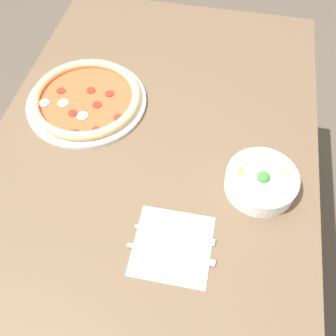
{
  "coord_description": "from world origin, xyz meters",
  "views": [
    {
      "loc": [
        0.63,
        0.17,
        1.58
      ],
      "look_at": [
        0.1,
        0.06,
        0.79
      ],
      "focal_mm": 40.0,
      "sensor_mm": 36.0,
      "label": 1
    }
  ],
  "objects": [
    {
      "name": "knife",
      "position": [
        0.32,
        0.1,
        0.77
      ],
      "size": [
        0.02,
        0.2,
        0.01
      ],
      "rotation": [
        0.0,
        0.0,
        1.55
      ],
      "color": "silver",
      "rests_on": "napkin"
    },
    {
      "name": "napkin",
      "position": [
        0.29,
        0.11,
        0.77
      ],
      "size": [
        0.18,
        0.18,
        0.0
      ],
      "color": "white",
      "rests_on": "dining_table"
    },
    {
      "name": "ground_plane",
      "position": [
        0.0,
        0.0,
        0.0
      ],
      "size": [
        8.0,
        8.0,
        0.0
      ],
      "primitive_type": "plane",
      "color": "#4C4238"
    },
    {
      "name": "dining_table",
      "position": [
        0.0,
        0.0,
        0.66
      ],
      "size": [
        1.32,
        0.9,
        0.77
      ],
      "color": "brown",
      "rests_on": "ground_plane"
    },
    {
      "name": "bowl",
      "position": [
        0.1,
        0.3,
        0.8
      ],
      "size": [
        0.18,
        0.18,
        0.07
      ],
      "color": "white",
      "rests_on": "dining_table"
    },
    {
      "name": "fork",
      "position": [
        0.27,
        0.11,
        0.77
      ],
      "size": [
        0.02,
        0.19,
        0.0
      ],
      "rotation": [
        0.0,
        0.0,
        1.55
      ],
      "color": "silver",
      "rests_on": "napkin"
    },
    {
      "name": "pizza",
      "position": [
        -0.1,
        -0.22,
        0.79
      ],
      "size": [
        0.35,
        0.35,
        0.04
      ],
      "color": "white",
      "rests_on": "dining_table"
    }
  ]
}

